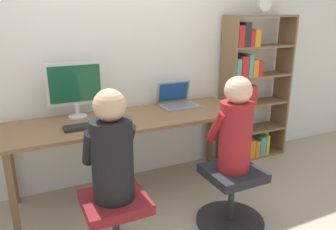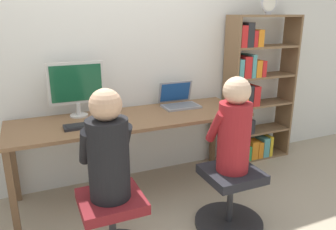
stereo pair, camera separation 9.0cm
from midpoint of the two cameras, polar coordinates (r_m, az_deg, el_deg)
name	(u,v)px [view 1 (the left image)]	position (r m, az deg, el deg)	size (l,w,h in m)	color
ground_plane	(148,211)	(2.97, -4.37, -16.30)	(14.00, 14.00, 0.00)	tan
wall_back	(116,51)	(3.20, -9.80, 10.90)	(10.00, 0.05, 2.60)	silver
desk	(133,125)	(2.96, -7.04, -1.70)	(2.13, 0.67, 0.76)	brown
desktop_monitor	(75,87)	(2.98, -16.68, 4.66)	(0.49, 0.16, 0.49)	beige
laptop	(177,101)	(3.25, 0.86, 2.41)	(0.36, 0.28, 0.24)	gray
keyboard	(90,126)	(2.74, -14.34, -1.82)	(0.42, 0.14, 0.03)	#232326
computer_mouse_by_keyboard	(123,122)	(2.77, -8.76, -1.21)	(0.06, 0.11, 0.03)	silver
office_chair_left	(116,229)	(2.38, -10.12, -19.00)	(0.55, 0.55, 0.49)	#262628
office_chair_right	(231,197)	(2.73, 10.01, -13.83)	(0.55, 0.55, 0.49)	#262628
person_at_monitor	(112,150)	(2.10, -10.99, -6.04)	(0.33, 0.32, 0.73)	black
person_at_laptop	(235,127)	(2.48, 10.65, -2.10)	(0.30, 0.31, 0.73)	maroon
bookshelf	(249,96)	(3.78, 13.28, 3.20)	(0.81, 0.27, 1.63)	brown
desk_clock	(265,4)	(3.68, 15.83, 18.15)	(0.19, 0.03, 0.21)	#B2B2B7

